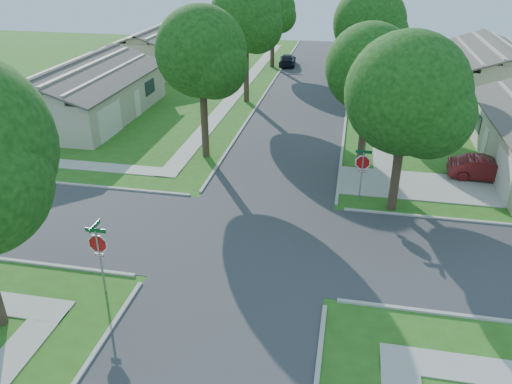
{
  "coord_description": "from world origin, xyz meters",
  "views": [
    {
      "loc": [
        3.87,
        -18.57,
        11.97
      ],
      "look_at": [
        -0.08,
        1.57,
        1.6
      ],
      "focal_mm": 35.0,
      "sensor_mm": 36.0,
      "label": 1
    }
  ],
  "objects_px": {
    "tree_e_far": "(369,9)",
    "car_driveway": "(485,169)",
    "tree_w_far": "(273,12)",
    "house_nw_far": "(163,52)",
    "car_curb_east": "(346,76)",
    "house_nw_near": "(83,96)",
    "tree_w_near": "(202,56)",
    "car_curb_west": "(287,60)",
    "tree_e_near": "(370,72)",
    "stop_sign_ne": "(363,165)",
    "tree_ne_corner": "(408,99)",
    "house_ne_far": "(493,72)",
    "tree_w_mid": "(247,20)",
    "tree_e_mid": "(370,27)",
    "stop_sign_sw": "(98,247)"
  },
  "relations": [
    {
      "from": "tree_e_far",
      "to": "car_driveway",
      "type": "height_order",
      "value": "tree_e_far"
    },
    {
      "from": "stop_sign_ne",
      "to": "house_nw_far",
      "type": "height_order",
      "value": "house_nw_far"
    },
    {
      "from": "house_nw_near",
      "to": "house_nw_far",
      "type": "distance_m",
      "value": 17.0
    },
    {
      "from": "stop_sign_ne",
      "to": "tree_w_far",
      "type": "height_order",
      "value": "tree_w_far"
    },
    {
      "from": "tree_e_mid",
      "to": "car_driveway",
      "type": "relative_size",
      "value": 2.36
    },
    {
      "from": "car_curb_east",
      "to": "tree_e_far",
      "type": "bearing_deg",
      "value": 82.51
    },
    {
      "from": "tree_w_near",
      "to": "house_ne_far",
      "type": "relative_size",
      "value": 0.66
    },
    {
      "from": "tree_e_far",
      "to": "tree_w_mid",
      "type": "height_order",
      "value": "tree_w_mid"
    },
    {
      "from": "house_nw_near",
      "to": "car_curb_east",
      "type": "xyz_separation_m",
      "value": [
        19.19,
        13.17,
        -0.71
      ]
    },
    {
      "from": "car_curb_east",
      "to": "house_nw_near",
      "type": "bearing_deg",
      "value": -138.12
    },
    {
      "from": "tree_w_far",
      "to": "tree_e_far",
      "type": "bearing_deg",
      "value": 0.0
    },
    {
      "from": "house_nw_near",
      "to": "car_curb_west",
      "type": "xyz_separation_m",
      "value": [
        12.79,
        19.94,
        -0.92
      ]
    },
    {
      "from": "car_curb_east",
      "to": "car_curb_west",
      "type": "bearing_deg",
      "value": 140.84
    },
    {
      "from": "stop_sign_ne",
      "to": "car_driveway",
      "type": "distance_m",
      "value": 8.01
    },
    {
      "from": "tree_e_mid",
      "to": "car_driveway",
      "type": "bearing_deg",
      "value": -61.28
    },
    {
      "from": "tree_w_near",
      "to": "house_nw_near",
      "type": "relative_size",
      "value": 0.66
    },
    {
      "from": "stop_sign_ne",
      "to": "tree_w_mid",
      "type": "distance_m",
      "value": 19.31
    },
    {
      "from": "tree_e_far",
      "to": "car_curb_west",
      "type": "bearing_deg",
      "value": 173.35
    },
    {
      "from": "tree_e_far",
      "to": "tree_w_far",
      "type": "bearing_deg",
      "value": -180.0
    },
    {
      "from": "tree_w_far",
      "to": "house_nw_far",
      "type": "distance_m",
      "value": 12.19
    },
    {
      "from": "tree_e_mid",
      "to": "tree_w_near",
      "type": "height_order",
      "value": "tree_e_mid"
    },
    {
      "from": "stop_sign_ne",
      "to": "tree_w_near",
      "type": "bearing_deg",
      "value": 155.26
    },
    {
      "from": "house_ne_far",
      "to": "house_nw_far",
      "type": "height_order",
      "value": "same"
    },
    {
      "from": "tree_e_near",
      "to": "house_nw_far",
      "type": "distance_m",
      "value": 31.24
    },
    {
      "from": "tree_e_mid",
      "to": "house_nw_far",
      "type": "height_order",
      "value": "tree_e_mid"
    },
    {
      "from": "tree_w_mid",
      "to": "tree_e_near",
      "type": "bearing_deg",
      "value": -51.95
    },
    {
      "from": "tree_e_far",
      "to": "car_curb_east",
      "type": "relative_size",
      "value": 1.84
    },
    {
      "from": "tree_w_mid",
      "to": "house_nw_far",
      "type": "height_order",
      "value": "tree_w_mid"
    },
    {
      "from": "stop_sign_ne",
      "to": "house_ne_far",
      "type": "bearing_deg",
      "value": 65.07
    },
    {
      "from": "stop_sign_sw",
      "to": "tree_e_near",
      "type": "distance_m",
      "value": 17.04
    },
    {
      "from": "car_driveway",
      "to": "car_curb_east",
      "type": "relative_size",
      "value": 0.82
    },
    {
      "from": "stop_sign_ne",
      "to": "house_nw_far",
      "type": "bearing_deg",
      "value": 127.16
    },
    {
      "from": "tree_e_far",
      "to": "house_nw_near",
      "type": "bearing_deg",
      "value": -137.5
    },
    {
      "from": "stop_sign_ne",
      "to": "house_nw_near",
      "type": "xyz_separation_m",
      "value": [
        -20.69,
        10.3,
        -0.51
      ]
    },
    {
      "from": "tree_e_near",
      "to": "house_nw_near",
      "type": "height_order",
      "value": "tree_e_near"
    },
    {
      "from": "tree_e_mid",
      "to": "house_ne_far",
      "type": "bearing_deg",
      "value": 35.42
    },
    {
      "from": "tree_ne_corner",
      "to": "car_curb_west",
      "type": "xyz_separation_m",
      "value": [
        -9.56,
        30.73,
        -5.0
      ]
    },
    {
      "from": "tree_w_near",
      "to": "tree_e_mid",
      "type": "bearing_deg",
      "value": 51.92
    },
    {
      "from": "tree_e_near",
      "to": "car_curb_west",
      "type": "height_order",
      "value": "tree_e_near"
    },
    {
      "from": "tree_e_mid",
      "to": "tree_w_mid",
      "type": "bearing_deg",
      "value": 180.0
    },
    {
      "from": "tree_e_mid",
      "to": "tree_ne_corner",
      "type": "relative_size",
      "value": 1.06
    },
    {
      "from": "stop_sign_ne",
      "to": "car_driveway",
      "type": "relative_size",
      "value": 0.76
    },
    {
      "from": "tree_w_far",
      "to": "tree_ne_corner",
      "type": "distance_m",
      "value": 31.77
    },
    {
      "from": "stop_sign_ne",
      "to": "tree_w_near",
      "type": "relative_size",
      "value": 0.33
    },
    {
      "from": "car_curb_west",
      "to": "tree_w_far",
      "type": "bearing_deg",
      "value": 28.06
    },
    {
      "from": "tree_w_far",
      "to": "house_ne_far",
      "type": "distance_m",
      "value": 21.61
    },
    {
      "from": "stop_sign_sw",
      "to": "car_driveway",
      "type": "height_order",
      "value": "stop_sign_sw"
    },
    {
      "from": "tree_e_far",
      "to": "house_nw_far",
      "type": "height_order",
      "value": "tree_e_far"
    },
    {
      "from": "tree_w_near",
      "to": "car_curb_west",
      "type": "xyz_separation_m",
      "value": [
        1.44,
        25.93,
        -5.52
      ]
    },
    {
      "from": "tree_w_far",
      "to": "house_nw_far",
      "type": "xyz_separation_m",
      "value": [
        -11.34,
        -2.01,
        -3.99
      ]
    }
  ]
}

